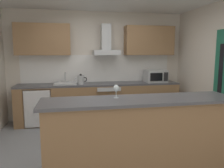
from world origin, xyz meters
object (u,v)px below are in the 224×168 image
Objects in this scene: microwave at (156,76)px; wine_glass at (116,89)px; refrigerator at (39,106)px; oven at (107,101)px; kettle at (81,80)px; sink at (65,83)px; range_hood at (106,45)px.

wine_glass is (-1.46, -2.20, 0.09)m from microwave.
wine_glass is (1.31, -2.22, 0.72)m from refrigerator.
oven is 0.82m from kettle.
microwave is 1.00× the size of sink.
wine_glass is at bearing -80.65° from kettle.
sink reaches higher than kettle.
refrigerator is 1.70× the size of sink.
refrigerator is 2.68m from wine_glass.
sink is (0.59, 0.01, 0.50)m from refrigerator.
kettle is 1.01m from range_hood.
range_hood is at bearing 14.86° from kettle.
oven is at bearing 0.10° from refrigerator.
sink reaches higher than refrigerator.
kettle reaches higher than oven.
oven is 1.56m from refrigerator.
sink is 2.81× the size of wine_glass.
refrigerator is 2.94× the size of kettle.
refrigerator is at bearing 120.42° from wine_glass.
wine_glass reaches higher than oven.
refrigerator is 2.07m from range_hood.
range_hood is at bearing 4.85° from refrigerator.
sink is (-0.97, 0.01, 0.47)m from oven.
microwave is at bearing 0.18° from kettle.
microwave is at bearing -7.43° from range_hood.
kettle is (0.35, -0.04, 0.08)m from sink.
range_hood is (0.97, 0.12, 0.86)m from sink.
refrigerator is 1.11m from kettle.
sink is (-2.17, 0.04, -0.12)m from microwave.
microwave is 2.81× the size of wine_glass.
kettle is (-0.62, -0.03, 0.55)m from oven.
range_hood reaches higher than refrigerator.
wine_glass is (-0.25, -2.36, -0.65)m from range_hood.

